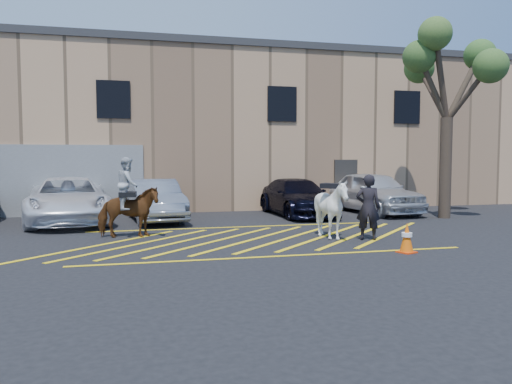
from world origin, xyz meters
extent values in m
plane|color=black|center=(0.00, 0.00, 0.00)|extent=(90.00, 90.00, 0.00)
imported|color=white|center=(-5.52, 4.68, 0.81)|extent=(3.33, 6.07, 1.61)
imported|color=gray|center=(-2.54, 4.59, 0.75)|extent=(2.15, 4.74, 1.51)
imported|color=black|center=(3.04, 4.97, 0.72)|extent=(2.23, 5.05, 1.44)
imported|color=silver|center=(6.39, 5.03, 0.86)|extent=(2.60, 5.27, 1.73)
imported|color=black|center=(3.06, -1.16, 0.92)|extent=(0.79, 0.68, 1.84)
cube|color=tan|center=(0.00, 12.00, 3.50)|extent=(32.00, 10.00, 7.00)
cube|color=#2D2D30|center=(0.00, 12.00, 7.15)|extent=(32.20, 10.20, 0.30)
cube|color=black|center=(-4.00, 6.96, 4.60)|extent=(1.30, 0.08, 1.50)
cube|color=black|center=(3.00, 6.96, 4.60)|extent=(1.30, 0.08, 1.50)
cube|color=black|center=(9.00, 6.96, 4.60)|extent=(1.30, 0.08, 1.50)
cube|color=#38332D|center=(6.00, 6.96, 1.10)|extent=(1.10, 0.08, 2.20)
cube|color=yellow|center=(-4.20, -0.30, 0.01)|extent=(4.20, 4.20, 0.01)
cube|color=yellow|center=(-3.15, -0.30, 0.01)|extent=(4.20, 4.20, 0.01)
cube|color=yellow|center=(-2.10, -0.30, 0.01)|extent=(4.20, 4.20, 0.01)
cube|color=yellow|center=(-1.05, -0.30, 0.01)|extent=(4.20, 4.20, 0.01)
cube|color=yellow|center=(0.00, -0.30, 0.01)|extent=(4.20, 4.20, 0.01)
cube|color=yellow|center=(1.05, -0.30, 0.01)|extent=(4.20, 4.20, 0.01)
cube|color=yellow|center=(2.10, -0.30, 0.01)|extent=(4.20, 4.20, 0.01)
cube|color=yellow|center=(3.15, -0.30, 0.01)|extent=(4.20, 4.20, 0.01)
cube|color=yellow|center=(4.20, -0.30, 0.01)|extent=(4.20, 4.20, 0.01)
cube|color=yellow|center=(0.00, 2.20, 0.01)|extent=(9.50, 0.12, 0.01)
cube|color=yellow|center=(0.00, -2.80, 0.01)|extent=(9.50, 0.12, 0.01)
imported|color=brown|center=(-3.44, 0.85, 0.74)|extent=(1.81, 0.95, 1.48)
imported|color=#AEB2BA|center=(-3.44, 0.85, 1.56)|extent=(0.63, 0.78, 1.50)
cube|color=black|center=(-3.44, 0.85, 1.25)|extent=(0.51, 0.60, 0.14)
imported|color=white|center=(2.15, -0.72, 0.85)|extent=(2.03, 2.05, 1.69)
cube|color=black|center=(2.15, -0.72, 1.51)|extent=(0.72, 0.71, 0.14)
cube|color=#EE3709|center=(3.13, -3.10, 0.01)|extent=(0.49, 0.49, 0.03)
cone|color=#F16009|center=(3.13, -3.10, 0.38)|extent=(0.32, 0.32, 0.70)
cylinder|color=white|center=(3.13, -3.10, 0.44)|extent=(0.25, 0.25, 0.10)
cylinder|color=#403027|center=(8.20, 2.78, 1.90)|extent=(0.44, 0.44, 3.80)
cylinder|color=#493A2C|center=(8.99, 2.92, 4.97)|extent=(1.76, 0.51, 2.68)
cylinder|color=#48382C|center=(8.13, 3.64, 4.80)|extent=(0.33, 1.88, 2.34)
cylinder|color=#4C3E2E|center=(7.59, 2.78, 4.85)|extent=(1.40, 0.20, 2.39)
cylinder|color=#443929|center=(8.54, 2.05, 4.59)|extent=(0.78, 1.62, 1.96)
cylinder|color=#443629|center=(7.73, 2.50, 5.20)|extent=(1.16, 0.77, 3.11)
sphere|color=#44672C|center=(9.77, 3.05, 6.24)|extent=(1.20, 1.20, 1.20)
sphere|color=#3F6F2F|center=(8.05, 4.49, 5.91)|extent=(1.20, 1.20, 1.20)
sphere|color=#47652B|center=(6.98, 2.78, 6.00)|extent=(1.20, 1.20, 1.20)
sphere|color=#46662B|center=(8.88, 1.32, 5.48)|extent=(1.20, 1.20, 1.20)
sphere|color=#4F6F2F|center=(7.26, 2.23, 6.71)|extent=(1.20, 1.20, 1.20)
camera|label=1|loc=(-3.28, -13.83, 2.31)|focal=35.00mm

